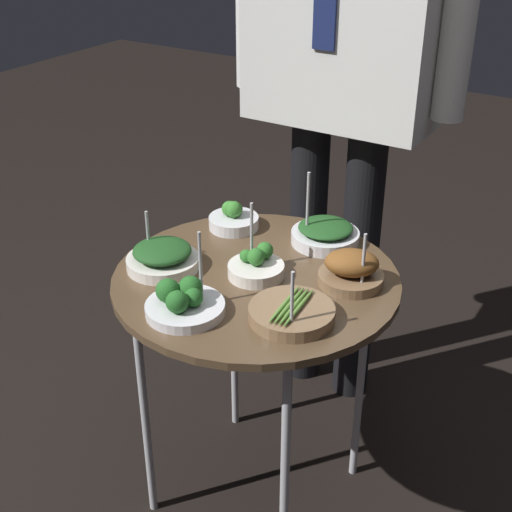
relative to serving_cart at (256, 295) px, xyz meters
The scene contains 10 objects.
ground_plane 0.61m from the serving_cart, ahead, with size 8.00×8.00×0.00m, color black.
serving_cart is the anchor object (origin of this frame).
bowl_broccoli_front_left 0.07m from the serving_cart, 131.33° to the left, with size 0.12×0.12×0.16m.
bowl_roast_front_center 0.22m from the serving_cart, 23.33° to the left, with size 0.14×0.14×0.14m.
bowl_broccoli_near_rim 0.26m from the serving_cart, 135.10° to the left, with size 0.12×0.12×0.07m.
bowl_spinach_mid_left 0.23m from the serving_cart, 158.14° to the right, with size 0.16×0.16×0.13m.
bowl_spinach_center 0.24m from the serving_cart, 75.60° to the left, with size 0.16×0.16×0.18m.
bowl_broccoli_back_left 0.22m from the serving_cart, 102.94° to the right, with size 0.16×0.16×0.17m.
bowl_asparagus_front_right 0.19m from the serving_cart, 35.43° to the right, with size 0.17×0.17×0.14m.
waiter_figure 0.71m from the serving_cart, 96.34° to the left, with size 0.64×0.24×1.73m.
Camera 1 is at (0.72, -1.15, 1.45)m, focal length 50.00 mm.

